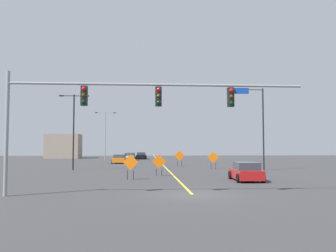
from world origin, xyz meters
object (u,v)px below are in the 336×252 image
object	(u,v)px
traffic_signal_assembly	(121,102)
construction_sign_left_lane	(180,156)
car_red_near	(246,172)
construction_sign_right_shoulder	(213,158)
street_lamp_far_left	(105,132)
street_lamp_far_right	(262,125)
street_lamp_mid_left	(74,125)
car_orange_mid	(120,159)
car_black_distant	(141,156)
construction_sign_left_shoulder	(159,162)
car_white_passing	(130,157)
construction_sign_median_far	(130,163)

from	to	relation	value
traffic_signal_assembly	construction_sign_left_lane	distance (m)	26.67
traffic_signal_assembly	car_red_near	bearing A→B (deg)	38.66
traffic_signal_assembly	construction_sign_right_shoulder	bearing A→B (deg)	66.00
street_lamp_far_left	car_red_near	xyz separation A→B (m)	(14.52, -36.23, -4.46)
traffic_signal_assembly	street_lamp_far_right	xyz separation A→B (m)	(13.99, 18.30, -0.03)
car_red_near	street_lamp_mid_left	bearing A→B (deg)	140.38
car_orange_mid	street_lamp_far_right	bearing A→B (deg)	-45.03
car_black_distant	street_lamp_mid_left	bearing A→B (deg)	-102.45
car_orange_mid	car_red_near	bearing A→B (deg)	-67.72
construction_sign_left_lane	car_red_near	world-z (taller)	construction_sign_left_lane
street_lamp_far_right	construction_sign_left_shoulder	world-z (taller)	street_lamp_far_right
traffic_signal_assembly	car_white_passing	xyz separation A→B (m)	(-1.45, 45.38, -4.29)
construction_sign_right_shoulder	construction_sign_left_shoulder	distance (m)	10.55
construction_sign_left_lane	car_black_distant	distance (m)	26.66
construction_sign_right_shoulder	car_red_near	xyz separation A→B (m)	(-0.16, -13.14, -0.58)
traffic_signal_assembly	construction_sign_left_lane	xyz separation A→B (m)	(5.74, 25.78, -3.66)
car_red_near	car_orange_mid	xyz separation A→B (m)	(-11.38, 27.78, -0.04)
construction_sign_left_lane	car_orange_mid	size ratio (longest dim) A/B	0.51
construction_sign_median_far	car_orange_mid	xyz separation A→B (m)	(-2.71, 26.36, -0.63)
street_lamp_far_right	car_red_near	xyz separation A→B (m)	(-5.15, -11.23, -4.26)
street_lamp_far_right	car_orange_mid	size ratio (longest dim) A/B	2.20
street_lamp_far_left	car_black_distant	xyz separation A→B (m)	(6.30, 8.63, -4.46)
street_lamp_mid_left	car_white_passing	size ratio (longest dim) A/B	2.03
car_white_passing	car_black_distant	world-z (taller)	car_white_passing
street_lamp_far_right	car_black_distant	size ratio (longest dim) A/B	1.95
construction_sign_right_shoulder	car_white_passing	distance (m)	27.26
traffic_signal_assembly	street_lamp_far_right	world-z (taller)	street_lamp_far_right
construction_sign_left_shoulder	car_orange_mid	distance (m)	23.53
street_lamp_far_right	car_orange_mid	world-z (taller)	street_lamp_far_right
street_lamp_far_right	construction_sign_median_far	size ratio (longest dim) A/B	4.52
car_orange_mid	construction_sign_median_far	bearing A→B (deg)	-84.13
street_lamp_far_left	construction_sign_median_far	size ratio (longest dim) A/B	4.41
car_white_passing	car_black_distant	bearing A→B (deg)	72.41
construction_sign_right_shoulder	car_red_near	distance (m)	13.15
traffic_signal_assembly	construction_sign_right_shoulder	distance (m)	22.43
construction_sign_right_shoulder	street_lamp_mid_left	bearing A→B (deg)	-178.32
construction_sign_median_far	car_black_distant	size ratio (longest dim) A/B	0.43
traffic_signal_assembly	construction_sign_median_far	world-z (taller)	traffic_signal_assembly
street_lamp_mid_left	street_lamp_far_right	bearing A→B (deg)	-4.07
street_lamp_mid_left	street_lamp_far_right	xyz separation A→B (m)	(20.47, -1.46, 0.06)
street_lamp_mid_left	car_black_distant	bearing A→B (deg)	77.55
street_lamp_far_right	construction_sign_median_far	xyz separation A→B (m)	(-13.82, -9.81, -3.67)
street_lamp_far_left	construction_sign_median_far	distance (m)	35.51
street_lamp_far_right	car_white_passing	world-z (taller)	street_lamp_far_right
street_lamp_far_right	car_black_distant	xyz separation A→B (m)	(-13.37, 33.64, -4.26)
traffic_signal_assembly	car_red_near	world-z (taller)	traffic_signal_assembly
construction_sign_left_shoulder	car_black_distant	xyz separation A→B (m)	(-1.90, 40.06, -0.51)
construction_sign_median_far	car_white_passing	world-z (taller)	construction_sign_median_far
construction_sign_left_shoulder	car_orange_mid	bearing A→B (deg)	102.44
car_black_distant	construction_sign_left_lane	bearing A→B (deg)	-78.92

